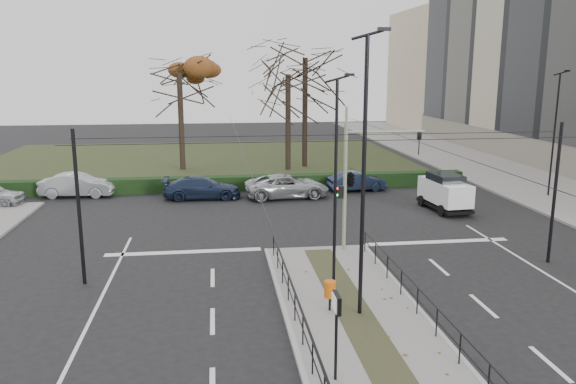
% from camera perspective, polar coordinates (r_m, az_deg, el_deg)
% --- Properties ---
extents(ground, '(140.00, 140.00, 0.00)m').
position_cam_1_polar(ground, '(21.36, 5.23, -9.97)').
color(ground, black).
rests_on(ground, ground).
extents(median_island, '(4.40, 15.00, 0.14)m').
position_cam_1_polar(median_island, '(19.10, 6.91, -12.55)').
color(median_island, slate).
rests_on(median_island, ground).
extents(sidewalk_east, '(8.00, 90.00, 0.14)m').
position_cam_1_polar(sidewalk_east, '(47.66, 20.80, 1.78)').
color(sidewalk_east, slate).
rests_on(sidewalk_east, ground).
extents(park, '(38.00, 26.00, 0.10)m').
position_cam_1_polar(park, '(51.92, -9.08, 3.20)').
color(park, '#273118').
rests_on(park, ground).
extents(hedge, '(38.00, 1.00, 1.00)m').
position_cam_1_polar(hedge, '(38.65, -9.60, 0.78)').
color(hedge, black).
rests_on(hedge, ground).
extents(median_railing, '(4.14, 13.24, 0.92)m').
position_cam_1_polar(median_railing, '(18.65, 7.06, -10.15)').
color(median_railing, black).
rests_on(median_railing, median_island).
extents(catenary, '(20.00, 34.00, 6.00)m').
position_cam_1_polar(catenary, '(21.86, 4.48, -0.04)').
color(catenary, black).
rests_on(catenary, ground).
extents(traffic_light, '(3.90, 2.22, 5.74)m').
position_cam_1_polar(traffic_light, '(24.94, 6.57, 1.59)').
color(traffic_light, gray).
rests_on(traffic_light, median_island).
extents(litter_bin, '(0.40, 0.40, 1.03)m').
position_cam_1_polar(litter_bin, '(19.11, 4.29, -9.85)').
color(litter_bin, black).
rests_on(litter_bin, median_island).
extents(info_panel, '(0.14, 0.62, 2.38)m').
position_cam_1_polar(info_panel, '(14.67, 4.94, -12.13)').
color(info_panel, black).
rests_on(info_panel, median_island).
extents(streetlamp_median_near, '(0.77, 0.16, 9.18)m').
position_cam_1_polar(streetlamp_median_near, '(17.86, 7.74, 1.67)').
color(streetlamp_median_near, black).
rests_on(streetlamp_median_near, median_island).
extents(streetlamp_median_far, '(0.65, 0.13, 7.82)m').
position_cam_1_polar(streetlamp_median_far, '(20.37, 4.89, 1.05)').
color(streetlamp_median_far, black).
rests_on(streetlamp_median_far, median_island).
extents(streetlamp_sidewalk, '(0.66, 0.14, 7.95)m').
position_cam_1_polar(streetlamp_sidewalk, '(39.58, 25.45, 5.43)').
color(streetlamp_sidewalk, black).
rests_on(streetlamp_sidewalk, sidewalk_east).
extents(parked_car_second, '(4.77, 1.93, 1.54)m').
position_cam_1_polar(parked_car_second, '(38.99, -20.61, 0.67)').
color(parked_car_second, '#9B9EA3').
rests_on(parked_car_second, ground).
extents(parked_car_third, '(4.95, 2.11, 1.42)m').
position_cam_1_polar(parked_car_third, '(36.38, -8.73, 0.44)').
color(parked_car_third, '#1B2741').
rests_on(parked_car_third, ground).
extents(parked_car_fourth, '(5.58, 2.88, 1.50)m').
position_cam_1_polar(parked_car_fourth, '(36.25, -0.09, 0.60)').
color(parked_car_fourth, '#9B9EA3').
rests_on(parked_car_fourth, ground).
extents(white_van, '(2.12, 4.07, 2.18)m').
position_cam_1_polar(white_van, '(34.08, 15.65, 0.07)').
color(white_van, silver).
rests_on(white_van, ground).
extents(rust_tree, '(7.98, 7.98, 10.25)m').
position_cam_1_polar(rust_tree, '(46.47, -11.00, 11.78)').
color(rust_tree, black).
rests_on(rust_tree, park).
extents(bare_tree_center, '(8.42, 8.42, 11.96)m').
position_cam_1_polar(bare_tree_center, '(47.19, 1.76, 12.69)').
color(bare_tree_center, black).
rests_on(bare_tree_center, park).
extents(bare_tree_near, '(6.46, 6.46, 10.21)m').
position_cam_1_polar(bare_tree_near, '(45.65, 0.00, 11.17)').
color(bare_tree_near, black).
rests_on(bare_tree_near, park).
extents(parked_car_fifth, '(4.10, 1.75, 1.31)m').
position_cam_1_polar(parked_car_fifth, '(38.64, 7.00, 1.10)').
color(parked_car_fifth, '#1B2741').
rests_on(parked_car_fifth, ground).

